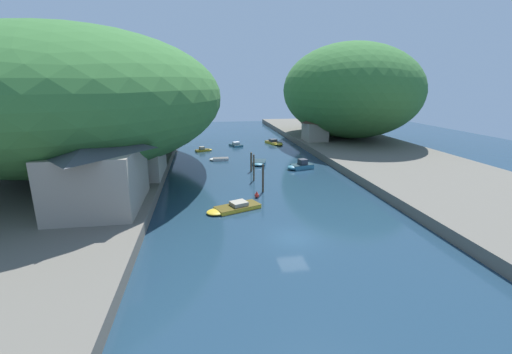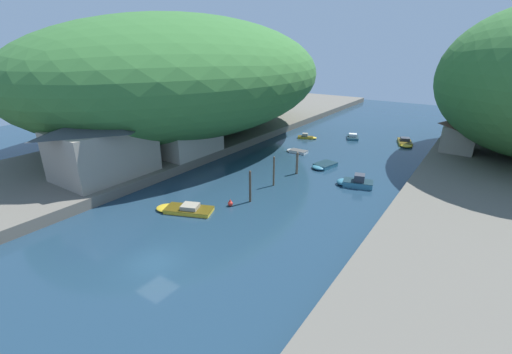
{
  "view_description": "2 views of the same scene",
  "coord_description": "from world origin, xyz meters",
  "px_view_note": "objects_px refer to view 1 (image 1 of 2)",
  "views": [
    {
      "loc": [
        -7.48,
        -26.59,
        13.09
      ],
      "look_at": [
        -1.12,
        14.05,
        1.79
      ],
      "focal_mm": 24.0,
      "sensor_mm": 36.0,
      "label": 1
    },
    {
      "loc": [
        19.3,
        -14.07,
        15.93
      ],
      "look_at": [
        -0.57,
        14.83,
        2.37
      ],
      "focal_mm": 24.0,
      "sensor_mm": 36.0,
      "label": 2
    }
  ],
  "objects_px": {
    "boat_mid_channel": "(233,208)",
    "boat_cabin_cruiser": "(235,145)",
    "boat_white_cruiser": "(204,150)",
    "person_on_quay": "(134,191)",
    "right_bank_cottage": "(315,128)",
    "boathouse_shed": "(134,157)",
    "boat_far_upstream": "(275,143)",
    "channel_buoy_near": "(257,195)",
    "waterfront_building": "(98,169)",
    "boat_red_skiff": "(259,163)",
    "boat_near_quay": "(218,159)",
    "boat_moored_right": "(300,166)",
    "person_by_boathouse": "(158,166)"
  },
  "relations": [
    {
      "from": "boathouse_shed",
      "to": "boat_moored_right",
      "type": "distance_m",
      "value": 24.7
    },
    {
      "from": "boathouse_shed",
      "to": "boat_moored_right",
      "type": "relative_size",
      "value": 2.14
    },
    {
      "from": "boat_white_cruiser",
      "to": "person_on_quay",
      "type": "bearing_deg",
      "value": -34.83
    },
    {
      "from": "right_bank_cottage",
      "to": "boat_red_skiff",
      "type": "bearing_deg",
      "value": -133.59
    },
    {
      "from": "boat_red_skiff",
      "to": "channel_buoy_near",
      "type": "distance_m",
      "value": 17.13
    },
    {
      "from": "waterfront_building",
      "to": "person_on_quay",
      "type": "bearing_deg",
      "value": 26.44
    },
    {
      "from": "boathouse_shed",
      "to": "boat_far_upstream",
      "type": "height_order",
      "value": "boathouse_shed"
    },
    {
      "from": "boat_moored_right",
      "to": "person_by_boathouse",
      "type": "relative_size",
      "value": 2.71
    },
    {
      "from": "boat_mid_channel",
      "to": "boat_far_upstream",
      "type": "height_order",
      "value": "boat_far_upstream"
    },
    {
      "from": "right_bank_cottage",
      "to": "boathouse_shed",
      "type": "bearing_deg",
      "value": -144.13
    },
    {
      "from": "boat_near_quay",
      "to": "channel_buoy_near",
      "type": "xyz_separation_m",
      "value": [
        3.48,
        -21.13,
        0.11
      ]
    },
    {
      "from": "boat_red_skiff",
      "to": "boat_mid_channel",
      "type": "distance_m",
      "value": 21.45
    },
    {
      "from": "channel_buoy_near",
      "to": "boathouse_shed",
      "type": "bearing_deg",
      "value": 150.96
    },
    {
      "from": "right_bank_cottage",
      "to": "boat_cabin_cruiser",
      "type": "bearing_deg",
      "value": 171.22
    },
    {
      "from": "boat_white_cruiser",
      "to": "waterfront_building",
      "type": "bearing_deg",
      "value": -38.82
    },
    {
      "from": "right_bank_cottage",
      "to": "boat_mid_channel",
      "type": "height_order",
      "value": "right_bank_cottage"
    },
    {
      "from": "boat_mid_channel",
      "to": "channel_buoy_near",
      "type": "height_order",
      "value": "boat_mid_channel"
    },
    {
      "from": "boat_far_upstream",
      "to": "boat_moored_right",
      "type": "distance_m",
      "value": 23.05
    },
    {
      "from": "boat_cabin_cruiser",
      "to": "boat_near_quay",
      "type": "bearing_deg",
      "value": -128.92
    },
    {
      "from": "right_bank_cottage",
      "to": "boat_white_cruiser",
      "type": "relative_size",
      "value": 1.65
    },
    {
      "from": "channel_buoy_near",
      "to": "person_on_quay",
      "type": "relative_size",
      "value": 0.48
    },
    {
      "from": "waterfront_building",
      "to": "boat_red_skiff",
      "type": "height_order",
      "value": "waterfront_building"
    },
    {
      "from": "boat_mid_channel",
      "to": "boat_white_cruiser",
      "type": "height_order",
      "value": "boat_white_cruiser"
    },
    {
      "from": "boat_mid_channel",
      "to": "person_by_boathouse",
      "type": "relative_size",
      "value": 3.73
    },
    {
      "from": "boat_mid_channel",
      "to": "boat_far_upstream",
      "type": "distance_m",
      "value": 41.58
    },
    {
      "from": "boat_white_cruiser",
      "to": "person_on_quay",
      "type": "relative_size",
      "value": 2.12
    },
    {
      "from": "boat_near_quay",
      "to": "boat_far_upstream",
      "type": "distance_m",
      "value": 19.77
    },
    {
      "from": "waterfront_building",
      "to": "boathouse_shed",
      "type": "height_order",
      "value": "waterfront_building"
    },
    {
      "from": "person_on_quay",
      "to": "boat_moored_right",
      "type": "bearing_deg",
      "value": -64.26
    },
    {
      "from": "channel_buoy_near",
      "to": "person_on_quay",
      "type": "bearing_deg",
      "value": -170.83
    },
    {
      "from": "boat_moored_right",
      "to": "boat_white_cruiser",
      "type": "xyz_separation_m",
      "value": [
        -14.82,
        17.08,
        -0.19
      ]
    },
    {
      "from": "waterfront_building",
      "to": "boat_cabin_cruiser",
      "type": "distance_m",
      "value": 42.26
    },
    {
      "from": "boat_mid_channel",
      "to": "boat_cabin_cruiser",
      "type": "bearing_deg",
      "value": -28.35
    },
    {
      "from": "boat_cabin_cruiser",
      "to": "boat_moored_right",
      "type": "distance_m",
      "value": 23.42
    },
    {
      "from": "right_bank_cottage",
      "to": "boat_cabin_cruiser",
      "type": "relative_size",
      "value": 1.38
    },
    {
      "from": "boat_far_upstream",
      "to": "boat_cabin_cruiser",
      "type": "bearing_deg",
      "value": -11.77
    },
    {
      "from": "waterfront_building",
      "to": "right_bank_cottage",
      "type": "bearing_deg",
      "value": 46.54
    },
    {
      "from": "boat_near_quay",
      "to": "boat_white_cruiser",
      "type": "height_order",
      "value": "boat_white_cruiser"
    },
    {
      "from": "right_bank_cottage",
      "to": "boat_red_skiff",
      "type": "distance_m",
      "value": 21.48
    },
    {
      "from": "boathouse_shed",
      "to": "boat_moored_right",
      "type": "xyz_separation_m",
      "value": [
        24.09,
        4.39,
        -3.23
      ]
    },
    {
      "from": "boat_mid_channel",
      "to": "boat_near_quay",
      "type": "xyz_separation_m",
      "value": [
        -0.31,
        24.8,
        -0.06
      ]
    },
    {
      "from": "waterfront_building",
      "to": "channel_buoy_near",
      "type": "height_order",
      "value": "waterfront_building"
    },
    {
      "from": "boat_cabin_cruiser",
      "to": "person_on_quay",
      "type": "distance_m",
      "value": 39.66
    },
    {
      "from": "channel_buoy_near",
      "to": "waterfront_building",
      "type": "bearing_deg",
      "value": -167.6
    },
    {
      "from": "boat_mid_channel",
      "to": "boathouse_shed",
      "type": "bearing_deg",
      "value": 22.35
    },
    {
      "from": "waterfront_building",
      "to": "boat_moored_right",
      "type": "height_order",
      "value": "waterfront_building"
    },
    {
      "from": "boat_red_skiff",
      "to": "boat_mid_channel",
      "type": "relative_size",
      "value": 0.67
    },
    {
      "from": "boat_cabin_cruiser",
      "to": "boat_near_quay",
      "type": "relative_size",
      "value": 1.27
    },
    {
      "from": "boat_cabin_cruiser",
      "to": "person_on_quay",
      "type": "xyz_separation_m",
      "value": [
        -14.21,
        -36.97,
        1.88
      ]
    },
    {
      "from": "right_bank_cottage",
      "to": "boat_far_upstream",
      "type": "distance_m",
      "value": 9.43
    }
  ]
}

